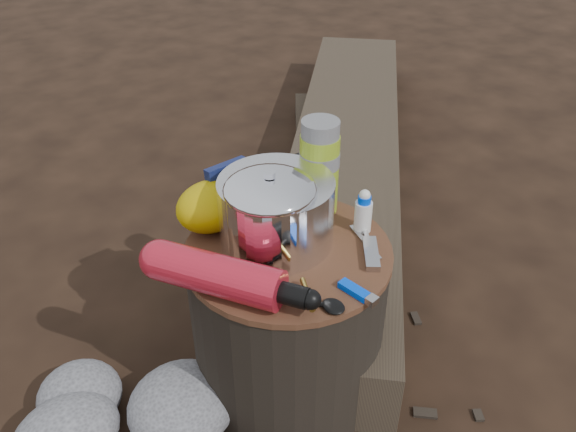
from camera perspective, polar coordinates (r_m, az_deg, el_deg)
ground at (r=1.50m, az=0.00°, el=-15.23°), size 60.00×60.00×0.00m
stump at (r=1.36m, az=0.00°, el=-9.84°), size 0.43×0.43×0.40m
log_main at (r=2.18m, az=5.54°, el=5.57°), size 1.80×1.78×0.18m
log_small at (r=2.24m, az=3.53°, el=5.11°), size 0.82×1.00×0.09m
foil_windscreen at (r=1.21m, az=-1.14°, el=0.42°), size 0.24×0.24×0.14m
camping_pot at (r=1.17m, az=-1.71°, el=0.06°), size 0.18×0.18×0.18m
fuel_bottle at (r=1.11m, az=-6.75°, el=-5.69°), size 0.24×0.32×0.08m
thermos at (r=1.29m, az=3.01°, el=4.69°), size 0.09×0.09×0.22m
travel_mug at (r=1.34m, az=1.67°, el=3.29°), size 0.07×0.07×0.11m
stuff_sack at (r=1.27m, az=-7.39°, el=0.95°), size 0.16×0.13×0.11m
food_pouch at (r=1.30m, az=-5.64°, el=2.51°), size 0.10×0.03×0.13m
lighter at (r=1.12m, az=6.41°, el=-7.09°), size 0.03×0.09×0.02m
multitool at (r=1.21m, az=8.00°, el=-3.60°), size 0.09×0.10×0.01m
pot_grabber at (r=1.25m, az=7.44°, el=-2.42°), size 0.08×0.13×0.01m
spork at (r=1.10m, az=0.86°, el=-8.02°), size 0.11×0.14×0.01m
squeeze_bottle at (r=1.26m, az=7.26°, el=0.30°), size 0.04×0.04×0.09m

